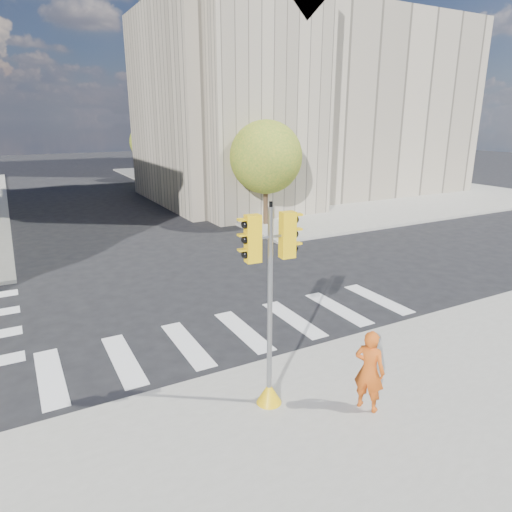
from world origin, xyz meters
The scene contains 11 objects.
ground centered at (0.00, 0.00, 0.00)m, with size 160.00×160.00×0.00m, color black.
sidewalk_far_right centered at (20.00, 26.00, 0.07)m, with size 28.00×40.00×0.15m, color gray.
civic_building centered at (15.59, 19.12, 7.26)m, with size 26.00×16.00×19.39m.
office_tower centered at (22.00, 42.00, 15.00)m, with size 20.00×18.00×30.00m, color #9EA0A3.
tree_re_near centered at (7.50, 10.00, 4.05)m, with size 4.20×4.20×6.16m.
tree_re_mid centered at (7.50, 22.00, 4.35)m, with size 4.60×4.60×6.66m.
tree_re_far centered at (7.50, 34.00, 3.87)m, with size 4.00×4.00×5.88m.
lamp_near centered at (8.00, 14.00, 4.58)m, with size 0.35×0.18×8.11m.
lamp_far centered at (8.00, 28.00, 4.58)m, with size 0.35×0.18×8.11m.
traffic_signal centered at (-1.34, -5.70, 2.06)m, with size 1.07×0.56×4.50m.
photographer centered at (0.43, -6.88, 1.07)m, with size 0.67×0.44×1.84m, color #C04C12.
Camera 1 is at (-5.76, -13.25, 6.19)m, focal length 32.00 mm.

